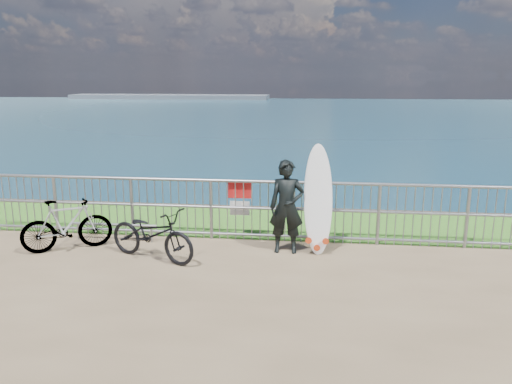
# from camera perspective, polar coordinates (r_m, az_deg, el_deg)

# --- Properties ---
(grass_strip) EXTENTS (120.00, 120.00, 0.00)m
(grass_strip) POSITION_cam_1_polar(r_m,az_deg,el_deg) (10.26, -1.10, -3.44)
(grass_strip) COLOR #32721F
(grass_strip) RESTS_ON ground
(seascape) EXTENTS (260.00, 260.00, 5.00)m
(seascape) POSITION_cam_1_polar(r_m,az_deg,el_deg) (161.13, -9.74, 10.45)
(seascape) COLOR brown
(seascape) RESTS_ON ground
(railing) EXTENTS (10.06, 0.10, 1.13)m
(railing) POSITION_cam_1_polar(r_m,az_deg,el_deg) (9.06, -1.93, -1.96)
(railing) COLOR gray
(railing) RESTS_ON ground
(surfer) EXTENTS (0.59, 0.40, 1.59)m
(surfer) POSITION_cam_1_polar(r_m,az_deg,el_deg) (8.38, 3.53, -1.70)
(surfer) COLOR black
(surfer) RESTS_ON ground
(surfboard) EXTENTS (0.53, 0.48, 1.85)m
(surfboard) POSITION_cam_1_polar(r_m,az_deg,el_deg) (8.42, 7.11, -1.31)
(surfboard) COLOR silver
(surfboard) RESTS_ON ground
(bicycle_near) EXTENTS (1.75, 1.16, 0.87)m
(bicycle_near) POSITION_cam_1_polar(r_m,az_deg,el_deg) (8.30, -11.81, -4.71)
(bicycle_near) COLOR black
(bicycle_near) RESTS_ON ground
(bicycle_far) EXTENTS (1.51, 1.11, 0.90)m
(bicycle_far) POSITION_cam_1_polar(r_m,az_deg,el_deg) (9.14, -20.82, -3.54)
(bicycle_far) COLOR black
(bicycle_far) RESTS_ON ground
(bike_rack) EXTENTS (1.59, 0.05, 0.33)m
(bike_rack) POSITION_cam_1_polar(r_m,az_deg,el_deg) (9.42, -15.88, -3.81)
(bike_rack) COLOR gray
(bike_rack) RESTS_ON ground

